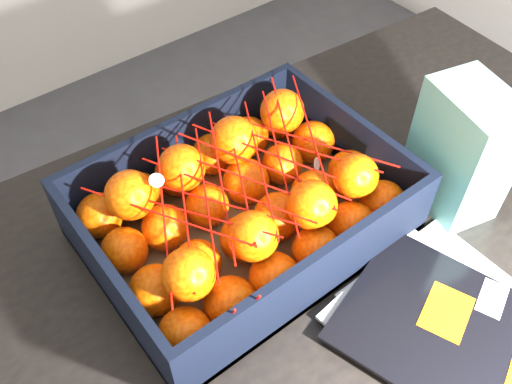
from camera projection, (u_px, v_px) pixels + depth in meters
table at (333, 284)px, 0.88m from camera, size 1.26×0.89×0.75m
magazine_stack at (460, 333)px, 0.70m from camera, size 0.28×0.33×0.02m
produce_crate at (243, 215)px, 0.80m from camera, size 0.43×0.32×0.11m
clementine_heap at (243, 203)px, 0.78m from camera, size 0.41×0.30×0.12m
mesh_net at (242, 181)px, 0.73m from camera, size 0.36×0.29×0.10m
retail_carton at (462, 151)px, 0.79m from camera, size 0.12×0.15×0.20m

